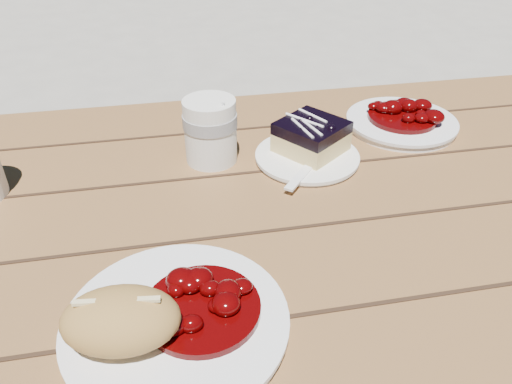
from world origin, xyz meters
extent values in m
cube|color=brown|center=(0.00, 0.00, 0.72)|extent=(2.00, 0.80, 0.05)
cube|color=brown|center=(0.88, 0.32, 0.35)|extent=(0.07, 0.07, 0.70)
cube|color=brown|center=(0.00, 0.65, 0.44)|extent=(1.80, 0.25, 0.04)
cube|color=brown|center=(0.80, 0.65, 0.21)|extent=(0.06, 0.06, 0.42)
cylinder|color=white|center=(0.15, -0.23, 0.76)|extent=(0.25, 0.25, 0.02)
ellipsoid|color=#A97F41|center=(0.09, -0.25, 0.80)|extent=(0.13, 0.10, 0.06)
cylinder|color=white|center=(0.40, 0.10, 0.76)|extent=(0.18, 0.18, 0.01)
cube|color=#DCC278|center=(0.41, 0.12, 0.78)|extent=(0.14, 0.14, 0.03)
cube|color=black|center=(0.41, 0.12, 0.80)|extent=(0.14, 0.14, 0.02)
cylinder|color=white|center=(0.23, 0.14, 0.81)|extent=(0.09, 0.09, 0.11)
cylinder|color=white|center=(0.61, 0.19, 0.76)|extent=(0.21, 0.21, 0.02)
camera|label=1|loc=(0.16, -0.62, 1.20)|focal=35.00mm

